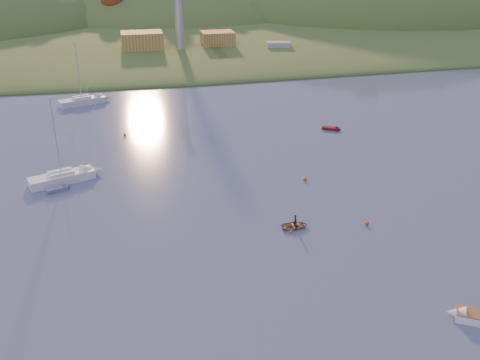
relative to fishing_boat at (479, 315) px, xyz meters
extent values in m
cube|color=#395522|center=(-13.93, 224.64, -0.73)|extent=(620.00, 220.00, 1.50)
ellipsoid|color=#395522|center=(-13.93, 159.64, -0.73)|extent=(640.00, 150.00, 7.00)
ellipsoid|color=#395522|center=(-3.93, 204.64, -0.73)|extent=(140.00, 120.00, 36.00)
ellipsoid|color=#395522|center=(81.07, 189.64, -0.73)|extent=(150.00, 130.00, 60.00)
cube|color=slate|center=(-8.93, 116.64, 0.47)|extent=(42.00, 16.00, 2.40)
cube|color=#A16735|center=(-21.93, 117.64, 4.07)|extent=(11.00, 8.00, 4.80)
cube|color=#A16735|center=(-0.93, 118.64, 3.67)|extent=(9.00, 7.00, 4.00)
cylinder|color=#B7B7BC|center=(-11.93, 114.64, 10.67)|extent=(2.20, 2.20, 18.00)
cone|color=white|center=(-1.59, 0.99, -0.34)|extent=(2.16, 2.17, 1.59)
cube|color=white|center=(-37.70, 38.46, -0.14)|extent=(9.03, 5.34, 1.19)
cube|color=white|center=(-37.70, 38.46, 0.51)|extent=(3.71, 2.92, 0.76)
cylinder|color=silver|center=(-37.70, 38.46, 5.87)|extent=(0.18, 0.18, 10.82)
cylinder|color=silver|center=(-37.70, 38.46, 0.76)|extent=(3.30, 1.27, 0.12)
cylinder|color=white|center=(-37.70, 38.46, 0.86)|extent=(2.98, 1.35, 0.36)
cube|color=silver|center=(-36.54, 76.25, -0.12)|extent=(9.29, 5.51, 1.22)
cube|color=silver|center=(-36.54, 76.25, 0.54)|extent=(3.82, 3.01, 0.78)
cylinder|color=silver|center=(-36.54, 76.25, 6.06)|extent=(0.18, 0.18, 11.13)
cylinder|color=silver|center=(-36.54, 76.25, 0.79)|extent=(3.40, 1.31, 0.12)
cylinder|color=silver|center=(-36.54, 76.25, 0.89)|extent=(3.06, 1.39, 0.36)
imported|color=#967252|center=(-10.48, 19.27, -0.41)|extent=(3.18, 2.30, 0.65)
imported|color=black|center=(-10.48, 19.27, 0.00)|extent=(0.36, 0.55, 1.48)
cube|color=#560C0C|center=(6.32, 50.76, -0.50)|extent=(2.98, 2.52, 0.47)
cone|color=#560C0C|center=(7.49, 49.97, -0.50)|extent=(1.46, 1.49, 1.13)
cube|color=slate|center=(-38.19, 35.70, -0.49)|extent=(2.95, 2.12, 0.49)
cone|color=slate|center=(-36.93, 36.21, -0.49)|extent=(1.32, 1.46, 1.19)
cube|color=slate|center=(15.19, 112.64, 0.26)|extent=(16.14, 7.84, 1.99)
cube|color=#B7B7BC|center=(15.19, 112.64, 1.92)|extent=(7.06, 4.30, 2.65)
sphere|color=#DC450B|center=(-2.08, 18.10, -0.48)|extent=(0.50, 0.50, 0.50)
sphere|color=#DC450B|center=(-5.04, 31.53, -0.48)|extent=(0.50, 0.50, 0.50)
sphere|color=#DC450B|center=(-28.73, 55.33, -0.48)|extent=(0.50, 0.50, 0.50)
camera|label=1|loc=(-28.61, -31.84, 30.07)|focal=40.00mm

